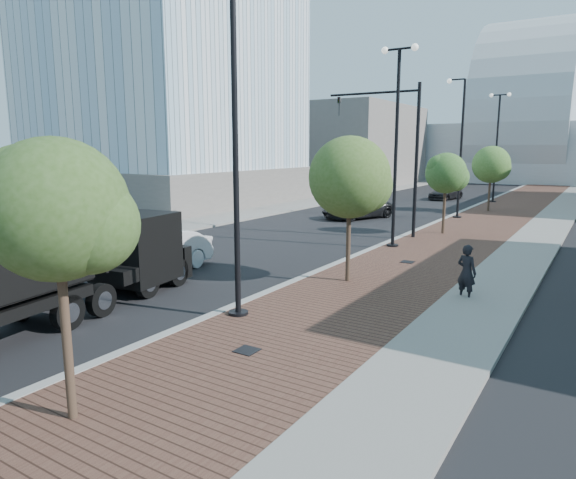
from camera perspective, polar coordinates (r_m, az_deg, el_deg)
The scene contains 23 objects.
sidewalk at distance 41.61m, azimuth 24.25°, elevation 2.83°, with size 7.00×140.00×0.12m, color #4C2D23.
concrete_strip at distance 41.32m, azimuth 27.96°, elevation 2.50°, with size 2.40×140.00×0.13m, color slate.
curb at distance 42.23m, azimuth 19.56°, elevation 3.25°, with size 0.30×140.00×0.14m, color gray.
west_sidewalk at distance 46.81m, azimuth 3.84°, elevation 4.43°, with size 4.00×140.00×0.12m, color slate.
dump_truck at distance 15.57m, azimuth -24.58°, elevation -3.70°, with size 4.01×13.48×3.00m.
white_sedan at distance 20.13m, azimuth -14.69°, elevation -1.42°, with size 1.73×4.96×1.63m, color silver.
dark_car_mid at distance 35.16m, azimuth 7.70°, elevation 3.52°, with size 2.37×5.15×1.43m, color black.
dark_car_far at distance 49.88m, azimuth 17.23°, elevation 5.02°, with size 1.77×4.35×1.26m, color black.
pedestrian at distance 17.04m, azimuth 19.31°, elevation -3.49°, with size 0.65×0.43×1.78m, color black.
streetlight_1 at distance 13.99m, azimuth -6.23°, elevation 8.44°, with size 1.44×0.56×9.21m.
streetlight_2 at distance 24.50m, azimuth 11.97°, elevation 10.14°, with size 1.72×0.56×9.28m.
streetlight_3 at distance 36.02m, azimuth 18.56°, elevation 9.03°, with size 1.44×0.56×9.21m.
streetlight_4 at distance 47.73m, azimuth 22.25°, elevation 9.55°, with size 1.72×0.56×9.28m.
traffic_mast at distance 27.63m, azimuth 12.42°, elevation 10.45°, with size 5.09×0.20×8.00m.
tree_0 at distance 9.08m, azimuth -24.17°, elevation 2.96°, with size 2.41×2.36×4.95m.
tree_1 at distance 17.69m, azimuth 7.07°, elevation 6.87°, with size 2.82×2.82×5.17m.
tree_2 at distance 29.00m, azimuth 17.33°, elevation 7.06°, with size 2.26×2.19×4.50m.
tree_3 at distance 40.69m, azimuth 21.81°, elevation 7.77°, with size 2.72×2.72×4.90m.
tower_podium at distance 46.87m, azimuth -12.95°, elevation 5.97°, with size 19.00×19.00×3.00m, color #625D58.
convention_center at distance 86.68m, azimuth 25.29°, elevation 10.08°, with size 50.00×30.00×50.00m.
commercial_block_nw at distance 67.57m, azimuth 6.82°, elevation 10.35°, with size 14.00×20.00×10.00m, color slate.
utility_cover_1 at distance 12.15m, azimuth -4.61°, elevation -12.23°, with size 0.50×0.50×0.02m, color black.
utility_cover_2 at distance 21.57m, azimuth 13.20°, elevation -2.45°, with size 0.50×0.50×0.02m, color black.
Camera 1 is at (9.18, -0.95, 4.76)m, focal length 31.84 mm.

